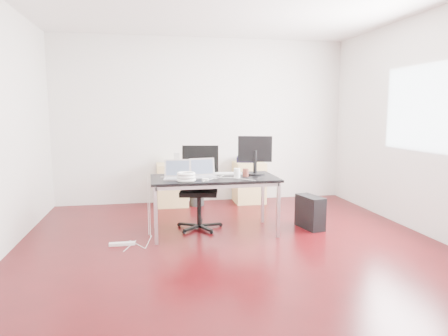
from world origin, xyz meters
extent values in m
plane|color=#320508|center=(0.00, 0.00, 0.00)|extent=(5.00, 5.00, 0.00)
plane|color=silver|center=(0.00, 2.50, 1.40)|extent=(5.00, 0.00, 5.00)
plane|color=silver|center=(0.00, -2.50, 1.40)|extent=(5.00, 0.00, 5.00)
plane|color=silver|center=(2.50, 0.00, 1.40)|extent=(0.00, 5.00, 5.00)
plane|color=white|center=(2.48, 0.20, 1.60)|extent=(0.00, 1.50, 1.50)
cube|color=black|center=(-0.12, 0.59, 0.71)|extent=(1.60, 0.80, 0.03)
cube|color=silver|center=(-0.87, 0.24, 0.35)|extent=(0.04, 0.04, 0.70)
cube|color=silver|center=(-0.87, 0.94, 0.35)|extent=(0.04, 0.04, 0.70)
cube|color=silver|center=(0.63, 0.24, 0.35)|extent=(0.04, 0.04, 0.70)
cube|color=silver|center=(0.63, 0.94, 0.35)|extent=(0.04, 0.04, 0.70)
cylinder|color=black|center=(-0.29, 0.80, 0.23)|extent=(0.06, 0.06, 0.47)
cube|color=black|center=(-0.29, 0.80, 0.50)|extent=(0.56, 0.55, 0.06)
cube|color=black|center=(-0.25, 1.02, 0.81)|extent=(0.47, 0.19, 0.55)
cube|color=tan|center=(-0.56, 2.23, 0.35)|extent=(0.50, 0.50, 0.70)
cube|color=tan|center=(0.76, 2.23, 0.35)|extent=(0.50, 0.50, 0.70)
cube|color=black|center=(1.18, 0.55, 0.22)|extent=(0.29, 0.48, 0.44)
cylinder|color=black|center=(-0.17, 2.14, 0.14)|extent=(0.29, 0.29, 0.28)
cube|color=white|center=(-1.27, 0.29, 0.02)|extent=(0.30, 0.06, 0.04)
cube|color=silver|center=(-0.59, 0.51, 0.74)|extent=(0.36, 0.27, 0.01)
cube|color=silver|center=(-0.58, 0.62, 0.85)|extent=(0.33, 0.09, 0.22)
cube|color=#475166|center=(-0.58, 0.62, 0.85)|extent=(0.29, 0.07, 0.18)
cube|color=silver|center=(-0.24, 0.57, 0.74)|extent=(0.36, 0.27, 0.01)
cube|color=silver|center=(-0.26, 0.69, 0.85)|extent=(0.33, 0.09, 0.22)
cube|color=#475166|center=(-0.26, 0.68, 0.85)|extent=(0.29, 0.08, 0.18)
cylinder|color=black|center=(0.45, 0.71, 0.74)|extent=(0.26, 0.26, 0.02)
cylinder|color=black|center=(0.45, 0.71, 0.90)|extent=(0.05, 0.05, 0.30)
cube|color=black|center=(0.45, 0.72, 1.07)|extent=(0.45, 0.17, 0.34)
cube|color=#475166|center=(0.45, 0.75, 1.07)|extent=(0.38, 0.11, 0.29)
cube|color=white|center=(0.06, 0.78, 0.74)|extent=(0.45, 0.19, 0.02)
cylinder|color=white|center=(0.16, 0.49, 0.79)|extent=(0.10, 0.10, 0.12)
cylinder|color=maroon|center=(0.29, 0.57, 0.78)|extent=(0.09, 0.09, 0.10)
torus|color=white|center=(-0.50, 0.36, 0.75)|extent=(0.24, 0.24, 0.04)
torus|color=white|center=(-0.50, 0.36, 0.78)|extent=(0.23, 0.23, 0.04)
torus|color=white|center=(-0.50, 0.36, 0.82)|extent=(0.22, 0.22, 0.04)
cube|color=white|center=(-0.27, 0.34, 0.74)|extent=(0.09, 0.09, 0.03)
cube|color=#9E9E9E|center=(-0.48, 2.25, 0.79)|extent=(0.09, 0.08, 0.18)
cube|color=black|center=(0.70, 2.27, 0.74)|extent=(0.35, 0.31, 0.09)
camera|label=1|loc=(-0.93, -4.37, 1.55)|focal=32.00mm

